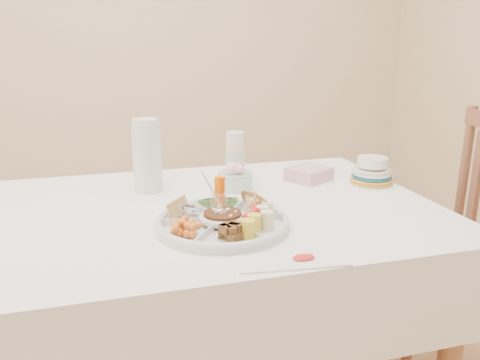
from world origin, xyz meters
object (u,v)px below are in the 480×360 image
object	(u,v)px
chair	(438,256)
party_tray	(223,220)
dining_table	(205,310)
plate_stack	(372,170)
thermos	(147,155)

from	to	relation	value
chair	party_tray	distance (m)	0.87
chair	party_tray	size ratio (longest dim) A/B	2.75
dining_table	party_tray	world-z (taller)	party_tray
dining_table	plate_stack	size ratio (longest dim) A/B	9.43
thermos	plate_stack	size ratio (longest dim) A/B	1.65
plate_stack	party_tray	bearing A→B (deg)	-156.58
party_tray	thermos	world-z (taller)	thermos
chair	thermos	distance (m)	1.12
party_tray	thermos	bearing A→B (deg)	112.76
party_tray	plate_stack	distance (m)	0.71
chair	party_tray	bearing A→B (deg)	-166.50
dining_table	chair	distance (m)	0.87
dining_table	chair	bearing A→B (deg)	-7.05
chair	thermos	size ratio (longest dim) A/B	3.93
dining_table	thermos	distance (m)	0.58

